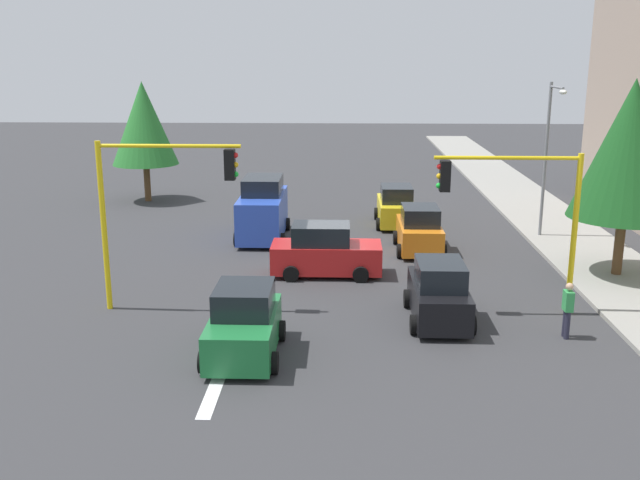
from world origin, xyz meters
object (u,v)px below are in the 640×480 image
Objects in this scene: tree_roadside_near at (629,150)px; car_yellow at (396,207)px; car_orange at (419,231)px; pedestrian_crossing at (568,309)px; traffic_signal_near_right at (158,192)px; car_red at (325,252)px; tree_opposite_side at (144,123)px; street_lamp_curbside at (549,144)px; car_green at (244,325)px; car_black at (439,294)px; traffic_signal_near_left at (517,201)px; delivery_van_blue at (263,210)px.

car_yellow is (-8.38, -7.72, -3.93)m from tree_roadside_near.
pedestrian_crossing is at bearing 19.48° from car_orange.
pedestrian_crossing is at bearing -31.16° from tree_roadside_near.
traffic_signal_near_right reaches higher than car_red.
tree_opposite_side is 18.19m from car_orange.
pedestrian_crossing is at bearing 15.64° from car_yellow.
street_lamp_curbside reaches higher than tree_opposite_side.
tree_opposite_side is at bearing -143.05° from car_red.
car_black is at bearing 116.58° from car_green.
street_lamp_curbside is 1.85× the size of car_yellow.
pedestrian_crossing is (14.45, 4.05, 0.01)m from car_yellow.
traffic_signal_near_left is 1.42× the size of car_orange.
tree_roadside_near reaches higher than tree_opposite_side.
delivery_van_blue is 12.38m from car_black.
car_red is at bearing -48.11° from car_orange.
street_lamp_curbside reaches higher than traffic_signal_near_left.
street_lamp_curbside is at bearing 168.52° from pedestrian_crossing.
traffic_signal_near_right is 5.70m from car_green.
car_yellow is (-2.75, 6.24, -0.39)m from delivery_van_blue.
tree_opposite_side is at bearing -123.07° from tree_roadside_near.
car_orange is at bearing 129.48° from traffic_signal_near_right.
tree_roadside_near is 15.61m from car_green.
car_orange reaches higher than pedestrian_crossing.
delivery_van_blue is (8.36, 7.54, -3.12)m from tree_opposite_side.
tree_opposite_side is 1.62× the size of car_red.
car_green is 1.00× the size of car_orange.
street_lamp_curbside is 18.04m from car_green.
car_black is 2.27× the size of pedestrian_crossing.
delivery_van_blue is at bearing 42.05° from tree_opposite_side.
car_black reaches higher than pedestrian_crossing.
car_green is at bearing 4.03° from delivery_van_blue.
car_orange is at bearing 131.89° from car_red.
car_red is (-7.66, 2.05, 0.00)m from car_green.
car_black is 3.84m from pedestrian_crossing.
street_lamp_curbside reaches higher than delivery_van_blue.
car_green is at bearing -65.82° from traffic_signal_near_left.
traffic_signal_near_right is at bearing -12.97° from delivery_van_blue.
car_green is at bearing -18.30° from car_yellow.
traffic_signal_near_right reaches higher than delivery_van_blue.
tree_roadside_near is 1.91× the size of car_black.
tree_opposite_side is 1.83× the size of car_orange.
traffic_signal_near_right is 0.75× the size of tree_roadside_near.
car_red is at bearing 27.91° from delivery_van_blue.
street_lamp_curbside is at bearing 110.06° from car_orange.
street_lamp_curbside is at bearing 120.12° from car_red.
delivery_van_blue is at bearing -111.99° from tree_roadside_near.
traffic_signal_near_left is 8.31m from car_orange.
car_yellow is at bearing 113.76° from delivery_van_blue.
tree_roadside_near reaches higher than pedestrian_crossing.
pedestrian_crossing is (2.07, 12.50, -3.02)m from traffic_signal_near_right.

